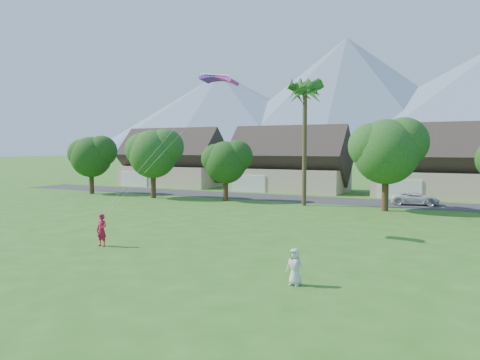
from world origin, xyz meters
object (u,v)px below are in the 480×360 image
Objects in this scene: parafoil_kite at (219,78)px; parked_car at (415,198)px; watcher at (295,267)px; kite_flyer at (102,230)px.

parked_car is at bearing 73.50° from parafoil_kite.
parafoil_kite reaches higher than watcher.
kite_flyer is 32.84m from parked_car.
parafoil_kite is at bearing 140.33° from watcher.
watcher is 15.93m from parafoil_kite.
watcher reaches higher than parked_car.
watcher is 0.58× the size of parafoil_kite.
kite_flyer reaches higher than parked_car.
kite_flyer is at bearing 176.50° from watcher.
parked_car is at bearing 64.23° from kite_flyer.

